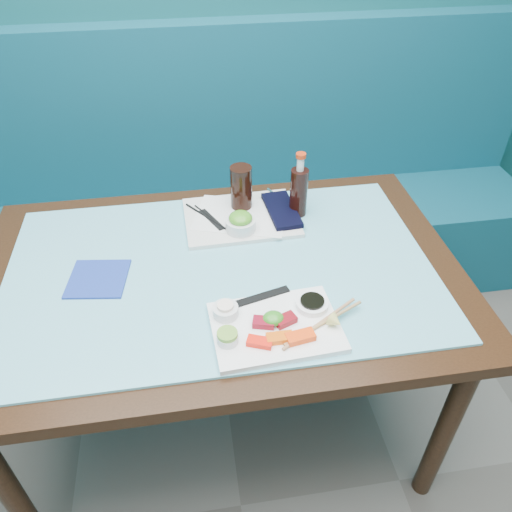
{
  "coord_description": "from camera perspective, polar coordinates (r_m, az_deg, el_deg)",
  "views": [
    {
      "loc": [
        -0.07,
        0.36,
        1.7
      ],
      "look_at": [
        0.1,
        1.44,
        0.8
      ],
      "focal_mm": 35.0,
      "sensor_mm": 36.0,
      "label": 1
    }
  ],
  "objects": [
    {
      "name": "cola_bottle_body",
      "position": [
        1.62,
        4.89,
        7.25
      ],
      "size": [
        0.07,
        0.07,
        0.16
      ],
      "primitive_type": "cylinder",
      "rotation": [
        0.0,
        0.0,
        0.4
      ],
      "color": "black",
      "rests_on": "glass_top"
    },
    {
      "name": "cola_bottle_cap",
      "position": [
        1.56,
        5.16,
        11.37
      ],
      "size": [
        0.04,
        0.04,
        0.01
      ],
      "primitive_type": "cylinder",
      "rotation": [
        0.0,
        0.0,
        0.42
      ],
      "color": "#BA2B0B",
      "rests_on": "cola_bottle_neck"
    },
    {
      "name": "cola_glass",
      "position": [
        1.63,
        -1.7,
        7.84
      ],
      "size": [
        0.07,
        0.07,
        0.15
      ],
      "primitive_type": "cylinder",
      "rotation": [
        0.0,
        0.0,
        -0.02
      ],
      "color": "black",
      "rests_on": "serving_tray"
    },
    {
      "name": "serving_tray",
      "position": [
        1.63,
        -1.74,
        4.43
      ],
      "size": [
        0.37,
        0.28,
        0.01
      ],
      "primitive_type": "cube",
      "rotation": [
        0.0,
        0.0,
        0.03
      ],
      "color": "silver",
      "rests_on": "glass_top"
    },
    {
      "name": "wooden_chopstick_a",
      "position": [
        1.27,
        7.34,
        -7.62
      ],
      "size": [
        0.22,
        0.15,
        0.01
      ],
      "primitive_type": "cylinder",
      "rotation": [
        1.57,
        0.0,
        -1.01
      ],
      "color": "#A7744E",
      "rests_on": "sashimi_plate"
    },
    {
      "name": "wooden_chopstick_b",
      "position": [
        1.27,
        7.77,
        -7.56
      ],
      "size": [
        0.23,
        0.12,
        0.01
      ],
      "primitive_type": "cylinder",
      "rotation": [
        1.57,
        0.0,
        -1.11
      ],
      "color": "#9C7949",
      "rests_on": "sashimi_plate"
    },
    {
      "name": "tuna_right",
      "position": [
        1.26,
        3.36,
        -7.31
      ],
      "size": [
        0.06,
        0.05,
        0.02
      ],
      "primitive_type": "cube",
      "rotation": [
        0.0,
        0.0,
        0.38
      ],
      "color": "maroon",
      "rests_on": "sashimi_plate"
    },
    {
      "name": "blue_napkin",
      "position": [
        1.47,
        -17.61,
        -2.49
      ],
      "size": [
        0.18,
        0.18,
        0.01
      ],
      "primitive_type": "cube",
      "rotation": [
        0.0,
        0.0,
        -0.14
      ],
      "color": "navy",
      "rests_on": "glass_top"
    },
    {
      "name": "seaweed_garnish",
      "position": [
        1.26,
        1.98,
        -7.13
      ],
      "size": [
        0.06,
        0.06,
        0.03
      ],
      "primitive_type": "ellipsoid",
      "rotation": [
        0.0,
        0.0,
        0.17
      ],
      "color": "#30841E",
      "rests_on": "sashimi_plate"
    },
    {
      "name": "fork",
      "position": [
        1.73,
        2.06,
        7.1
      ],
      "size": [
        0.04,
        0.07,
        0.01
      ],
      "primitive_type": "cylinder",
      "rotation": [
        1.57,
        0.0,
        0.4
      ],
      "color": "silver",
      "rests_on": "serving_tray"
    },
    {
      "name": "ramekin_ginger",
      "position": [
        1.28,
        -3.5,
        -6.28
      ],
      "size": [
        0.08,
        0.08,
        0.03
      ],
      "primitive_type": "cylinder",
      "rotation": [
        0.0,
        0.0,
        0.21
      ],
      "color": "silver",
      "rests_on": "sashimi_plate"
    },
    {
      "name": "ramekin_wasabi",
      "position": [
        1.22,
        -3.27,
        -9.39
      ],
      "size": [
        0.07,
        0.07,
        0.02
      ],
      "primitive_type": "cylinder",
      "rotation": [
        0.0,
        0.0,
        0.35
      ],
      "color": "white",
      "rests_on": "sashimi_plate"
    },
    {
      "name": "black_chopstick_a",
      "position": [
        1.61,
        -5.21,
        4.19
      ],
      "size": [
        0.15,
        0.2,
        0.01
      ],
      "primitive_type": "cylinder",
      "rotation": [
        1.57,
        0.0,
        0.63
      ],
      "color": "black",
      "rests_on": "serving_tray"
    },
    {
      "name": "sashimi_plate",
      "position": [
        1.27,
        2.26,
        -8.13
      ],
      "size": [
        0.33,
        0.25,
        0.02
      ],
      "primitive_type": "cube",
      "rotation": [
        0.0,
        0.0,
        0.06
      ],
      "color": "white",
      "rests_on": "glass_top"
    },
    {
      "name": "chopstick_sleeve",
      "position": [
        1.33,
        0.8,
        -4.61
      ],
      "size": [
        0.15,
        0.06,
        0.0
      ],
      "primitive_type": "cube",
      "rotation": [
        0.0,
        0.0,
        0.26
      ],
      "color": "black",
      "rests_on": "sashimi_plate"
    },
    {
      "name": "ginger_fill",
      "position": [
        1.26,
        -3.54,
        -5.71
      ],
      "size": [
        0.05,
        0.05,
        0.01
      ],
      "primitive_type": "cylinder",
      "rotation": [
        0.0,
        0.0,
        -0.17
      ],
      "color": "#FFE5D1",
      "rests_on": "ramekin_ginger"
    },
    {
      "name": "soy_fill",
      "position": [
        1.3,
        6.46,
        -5.11
      ],
      "size": [
        0.07,
        0.07,
        0.01
      ],
      "primitive_type": "cylinder",
      "rotation": [
        0.0,
        0.0,
        -0.17
      ],
      "color": "black",
      "rests_on": "soy_dish"
    },
    {
      "name": "salmon_mid",
      "position": [
        1.22,
        2.72,
        -9.33
      ],
      "size": [
        0.07,
        0.03,
        0.02
      ],
      "primitive_type": "cube",
      "rotation": [
        0.0,
        0.0,
        -0.0
      ],
      "color": "#EE5809",
      "rests_on": "sashimi_plate"
    },
    {
      "name": "paper_placemat",
      "position": [
        1.63,
        -1.75,
        4.65
      ],
      "size": [
        0.34,
        0.28,
        0.0
      ],
      "primitive_type": "cube",
      "rotation": [
        0.0,
        0.0,
        -0.31
      ],
      "color": "silver",
      "rests_on": "serving_tray"
    },
    {
      "name": "salmon_left",
      "position": [
        1.21,
        0.41,
        -9.81
      ],
      "size": [
        0.07,
        0.05,
        0.01
      ],
      "primitive_type": "cube",
      "rotation": [
        0.0,
        0.0,
        -0.38
      ],
      "color": "#FB1A0A",
      "rests_on": "sashimi_plate"
    },
    {
      "name": "seaweed_bowl",
      "position": [
        1.55,
        -1.76,
        3.6
      ],
      "size": [
        0.1,
        0.1,
        0.04
      ],
      "primitive_type": "cylinder",
      "rotation": [
        0.0,
        0.0,
        -0.05
      ],
      "color": "silver",
      "rests_on": "serving_tray"
    },
    {
      "name": "salmon_right",
      "position": [
        1.23,
        5.09,
        -9.19
      ],
      "size": [
        0.08,
        0.05,
        0.02
      ],
      "primitive_type": "cube",
      "rotation": [
        0.0,
        0.0,
        0.16
      ],
      "color": "#FF410A",
      "rests_on": "sashimi_plate"
    },
    {
      "name": "seaweed_salad",
      "position": [
        1.54,
        -1.78,
        4.36
      ],
      "size": [
        0.09,
        0.09,
        0.04
      ],
      "primitive_type": "ellipsoid",
      "rotation": [
        0.0,
        0.0,
        0.2
      ],
      "color": "#469322",
      "rests_on": "seaweed_bowl"
    },
    {
      "name": "booth_bench",
      "position": [
        2.34,
        -5.73,
        4.79
      ],
      "size": [
        3.0,
        0.56,
        1.17
      ],
      "color": "#0E4759",
      "rests_on": "ground"
    },
    {
      "name": "glass_top",
      "position": [
        1.45,
        -4.1,
        -1.54
      ],
      "size": [
        1.22,
        0.76,
        0.01
      ],
      "primitive_type": "cube",
      "color": "#64B5C8",
      "rests_on": "dining_table"
    },
    {
      "name": "wasabi_fill",
      "position": [
        1.21,
        -3.3,
        -8.89
      ],
      "size": [
        0.06,
        0.06,
        0.01
      ],
      "primitive_type": "cylinder",
      "rotation": [
        0.0,
        0.0,
        0.28
      ],
      "color": "#69A033",
      "rests_on": "ramekin_wasabi"
    },
    {
      "name": "soy_dish",
      "position": [
        1.31,
        6.42,
        -5.47
      ],
      "size": [
        0.1,
        0.1,
        0.02
      ],
      "primitive_type": "cylinder",
      "rotation": [
        0.0,
        0.0,
        -0.17
      ],
      "color": "white",
      "rests_on": "sashimi_plate"
    },
    {
      "name": "lemon_wedge",
      "position": [
        1.26,
        9.12,
        -7.45
      ],
      "size": [
        0.05,
        0.05,
        0.04
      ],
      "primitive_type": "cone",
      "rotation": [
        1.57,
        0.0,
        0.64
      ],
      "color": "#DCD468",
      "rests_on": "sashimi_plate"
    },
    {
      "name": "black_chopstick_b",
      "position": [
        1.61,
        -4.92,
        4.2
      ],
      "size": [
        0.11,
        0.18,
        0.01
      ],
      "primitive_type": "cylinder",
      "rotation": [
        1.57,
        0.0,
        0.54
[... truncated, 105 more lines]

